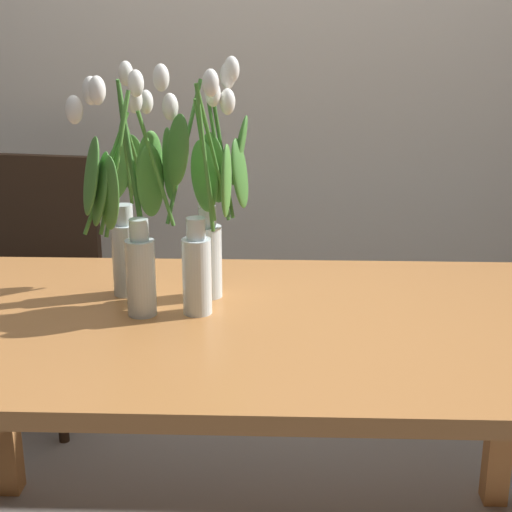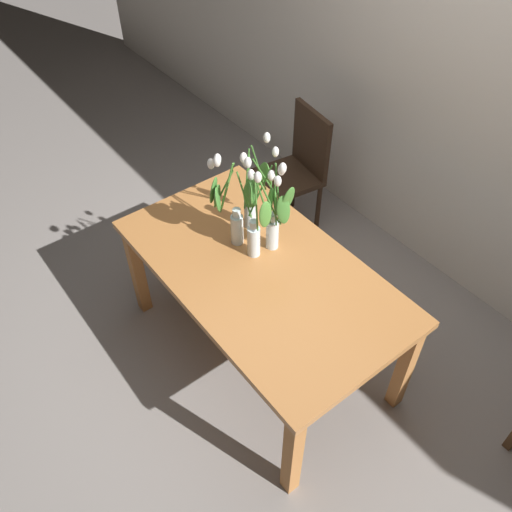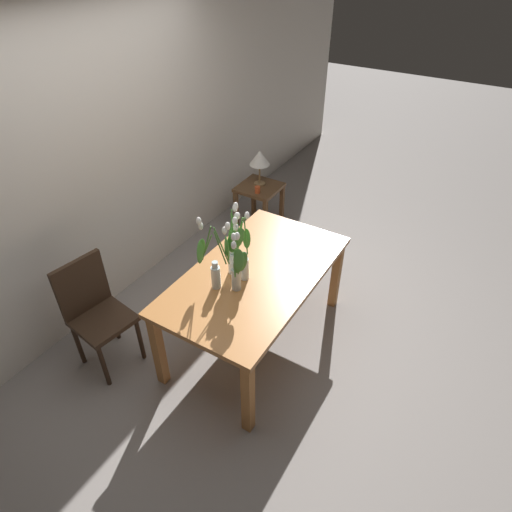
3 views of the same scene
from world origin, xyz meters
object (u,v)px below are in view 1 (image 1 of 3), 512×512
at_px(dining_table, 242,355).
at_px(tulip_vase_2, 212,211).
at_px(tulip_vase_0, 129,221).
at_px(dining_chair, 38,272).
at_px(tulip_vase_3, 131,206).
at_px(tulip_vase_1, 205,223).

relative_size(dining_table, tulip_vase_2, 2.76).
xyz_separation_m(tulip_vase_0, dining_chair, (-0.54, 0.95, -0.45)).
relative_size(tulip_vase_3, dining_chair, 0.61).
bearing_deg(tulip_vase_2, tulip_vase_3, 170.50).
xyz_separation_m(tulip_vase_0, tulip_vase_1, (0.16, 0.06, -0.02)).
relative_size(tulip_vase_0, tulip_vase_2, 0.95).
bearing_deg(dining_table, tulip_vase_2, 119.84).
distance_m(dining_table, tulip_vase_3, 0.45).
height_order(tulip_vase_1, dining_chair, tulip_vase_1).
bearing_deg(tulip_vase_2, dining_table, -60.16).
height_order(tulip_vase_1, tulip_vase_3, tulip_vase_1).
relative_size(tulip_vase_1, tulip_vase_3, 1.01).
bearing_deg(dining_chair, tulip_vase_2, -48.99).
xyz_separation_m(dining_table, tulip_vase_0, (-0.25, 0.00, 0.32)).
xyz_separation_m(tulip_vase_3, dining_chair, (-0.51, 0.78, -0.44)).
bearing_deg(tulip_vase_2, tulip_vase_1, -97.78).
bearing_deg(tulip_vase_1, tulip_vase_2, 82.22).
bearing_deg(dining_chair, dining_table, -50.39).
bearing_deg(tulip_vase_0, dining_table, -0.29).
height_order(tulip_vase_2, tulip_vase_3, tulip_vase_2).
bearing_deg(tulip_vase_2, tulip_vase_0, -142.03).
xyz_separation_m(tulip_vase_0, tulip_vase_3, (-0.03, 0.17, -0.01)).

